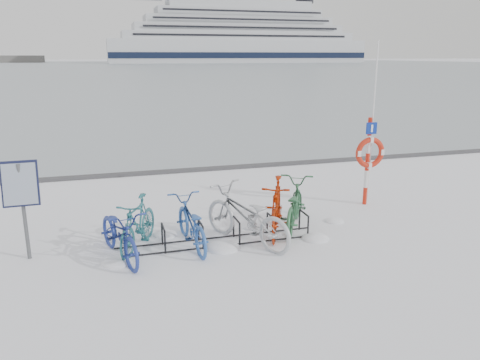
% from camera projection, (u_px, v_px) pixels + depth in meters
% --- Properties ---
extents(ground, '(900.00, 900.00, 0.00)m').
position_uv_depth(ground, '(219.00, 242.00, 9.21)').
color(ground, white).
rests_on(ground, ground).
extents(ice_sheet, '(400.00, 298.00, 0.02)m').
position_uv_depth(ice_sheet, '(107.00, 67.00, 153.00)').
color(ice_sheet, '#A1ADB6').
rests_on(ice_sheet, ground).
extents(quay_edge, '(400.00, 0.25, 0.10)m').
position_uv_depth(quay_edge, '(174.00, 171.00, 14.67)').
color(quay_edge, '#3F3F42').
rests_on(quay_edge, ground).
extents(bike_rack, '(4.00, 0.48, 0.46)m').
position_uv_depth(bike_rack, '(219.00, 234.00, 9.16)').
color(bike_rack, black).
rests_on(bike_rack, ground).
extents(info_board, '(0.61, 0.25, 1.81)m').
position_uv_depth(info_board, '(21.00, 190.00, 8.13)').
color(info_board, '#595B5E').
rests_on(info_board, ground).
extents(lifebuoy_station, '(0.75, 0.22, 3.90)m').
position_uv_depth(lifebuoy_station, '(370.00, 153.00, 11.19)').
color(lifebuoy_station, red).
rests_on(lifebuoy_station, ground).
extents(cruise_ferry, '(125.64, 23.72, 41.28)m').
position_uv_depth(cruise_ferry, '(237.00, 39.00, 228.80)').
color(cruise_ferry, silver).
rests_on(cruise_ferry, ground).
extents(bike_0, '(1.16, 2.01, 0.99)m').
position_uv_depth(bike_0, '(119.00, 231.00, 8.42)').
color(bike_0, navy).
rests_on(bike_0, ground).
extents(bike_1, '(1.18, 1.76, 1.03)m').
position_uv_depth(bike_1, '(138.00, 222.00, 8.83)').
color(bike_1, '#205E66').
rests_on(bike_1, ground).
extents(bike_2, '(0.82, 1.91, 0.97)m').
position_uv_depth(bike_2, '(191.00, 221.00, 8.96)').
color(bike_2, '#2B57A5').
rests_on(bike_2, ground).
extents(bike_3, '(1.75, 2.32, 1.16)m').
position_uv_depth(bike_3, '(246.00, 214.00, 9.06)').
color(bike_3, '#B1B5B9').
rests_on(bike_3, ground).
extents(bike_4, '(1.30, 1.98, 1.16)m').
position_uv_depth(bike_4, '(277.00, 205.00, 9.62)').
color(bike_4, '#9A1F03').
rests_on(bike_4, ground).
extents(bike_5, '(1.61, 2.13, 1.07)m').
position_uv_depth(bike_5, '(294.00, 204.00, 9.88)').
color(bike_5, '#2C633D').
rests_on(bike_5, ground).
extents(snow_drifts, '(5.19, 1.64, 0.23)m').
position_uv_depth(snow_drifts, '(234.00, 241.00, 9.28)').
color(snow_drifts, white).
rests_on(snow_drifts, ground).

